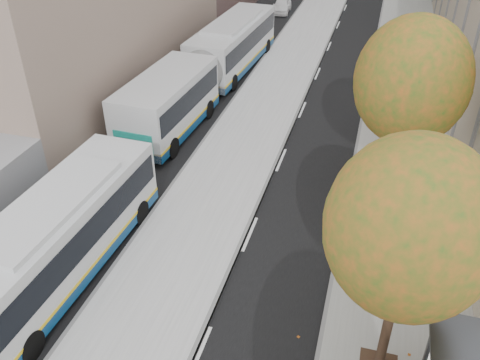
% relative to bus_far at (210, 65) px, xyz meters
% --- Properties ---
extents(bus_platform, '(4.25, 150.00, 0.15)m').
position_rel_bus_far_xyz_m(bus_platform, '(3.84, 3.96, -1.67)').
color(bus_platform, '#ACACAC').
rests_on(bus_platform, ground).
extents(sidewalk, '(4.75, 150.00, 0.08)m').
position_rel_bus_far_xyz_m(sidewalk, '(11.84, 3.96, -1.71)').
color(sidewalk, gray).
rests_on(sidewalk, ground).
extents(tree_c, '(4.20, 4.20, 7.28)m').
position_rel_bus_far_xyz_m(tree_c, '(11.32, -18.04, 3.50)').
color(tree_c, '#2D2213').
rests_on(tree_c, sidewalk).
extents(tree_d, '(4.40, 4.40, 7.60)m').
position_rel_bus_far_xyz_m(tree_d, '(11.32, -9.04, 3.72)').
color(tree_d, '#2D2213').
rests_on(tree_d, sidewalk).
extents(bus_far, '(3.87, 19.31, 3.20)m').
position_rel_bus_far_xyz_m(bus_far, '(0.00, 0.00, 0.00)').
color(bus_far, silver).
rests_on(bus_far, ground).
extents(distant_car, '(1.74, 3.86, 1.29)m').
position_rel_bus_far_xyz_m(distant_car, '(0.46, 19.53, -1.10)').
color(distant_car, white).
rests_on(distant_car, ground).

